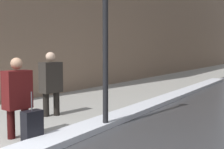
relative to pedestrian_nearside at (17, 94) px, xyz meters
The scene contains 5 objects.
sidewalk_slab 14.09m from the pedestrian_nearside, 95.59° to the left, with size 4.00×80.00×0.01m.
snow_bank_curb 5.69m from the pedestrian_nearside, 81.65° to the left, with size 0.63×15.93×0.13m.
pedestrian_nearside is the anchor object (origin of this frame).
pedestrian_trailing 1.88m from the pedestrian_nearside, 115.43° to the left, with size 0.39×0.58×1.67m.
rolling_suitcase 0.71m from the pedestrian_nearside, ahead, with size 0.27×0.39×0.95m.
Camera 1 is at (3.78, -2.50, 1.68)m, focal length 45.00 mm.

